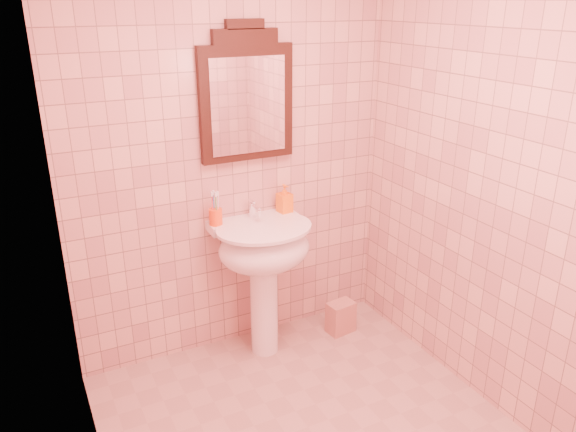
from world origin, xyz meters
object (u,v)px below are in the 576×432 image
pedestal_sink (264,257)px  towel (341,317)px  mirror (247,97)px  toothbrush_cup (216,216)px  soap_dispenser (285,198)px

pedestal_sink → towel: 0.78m
pedestal_sink → mirror: 0.94m
towel → toothbrush_cup: bearing=167.3°
towel → mirror: bearing=156.9°
pedestal_sink → toothbrush_cup: (-0.24, 0.15, 0.25)m
towel → pedestal_sink: bearing=176.7°
toothbrush_cup → towel: 1.14m
mirror → toothbrush_cup: (-0.24, -0.05, -0.67)m
pedestal_sink → soap_dispenser: size_ratio=4.83×
pedestal_sink → mirror: bearing=90.0°
pedestal_sink → toothbrush_cup: 0.38m
pedestal_sink → mirror: (-0.00, 0.20, 0.92)m
soap_dispenser → mirror: bearing=158.8°
soap_dispenser → pedestal_sink: bearing=-152.9°
mirror → towel: size_ratio=3.63×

